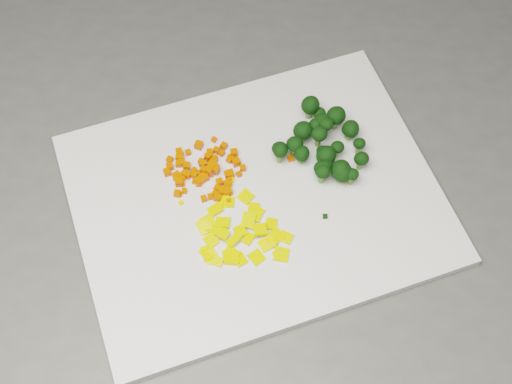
{
  "coord_description": "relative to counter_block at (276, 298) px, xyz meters",
  "views": [
    {
      "loc": [
        0.05,
        0.09,
        1.74
      ],
      "look_at": [
        0.09,
        0.56,
        0.92
      ],
      "focal_mm": 50.0,
      "sensor_mm": 36.0,
      "label": 1
    }
  ],
  "objects": [
    {
      "name": "broccoli_floret_15",
      "position": [
        0.06,
        -0.01,
        0.48
      ],
      "size": [
        0.02,
        0.02,
        0.03
      ],
      "primitive_type": null,
      "color": "black",
      "rests_on": "broccoli_pile"
    },
    {
      "name": "pepper_chunk_27",
      "position": [
        -0.09,
        -0.09,
        0.47
      ],
      "size": [
        0.02,
        0.02,
        0.01
      ],
      "primitive_type": "cube",
      "rotation": [
        0.02,
        -0.07,
        2.64
      ],
      "color": "yellow",
      "rests_on": "pepper_pile"
    },
    {
      "name": "broccoli_floret_18",
      "position": [
        0.06,
        0.0,
        0.48
      ],
      "size": [
        0.03,
        0.03,
        0.03
      ],
      "primitive_type": null,
      "color": "black",
      "rests_on": "broccoli_pile"
    },
    {
      "name": "broccoli_floret_7",
      "position": [
        0.05,
        -0.01,
        0.48
      ],
      "size": [
        0.02,
        0.02,
        0.03
      ],
      "primitive_type": null,
      "color": "black",
      "rests_on": "broccoli_pile"
    },
    {
      "name": "carrot_cube_32",
      "position": [
        -0.11,
        0.02,
        0.47
      ],
      "size": [
        0.01,
        0.01,
        0.01
      ],
      "primitive_type": "cube",
      "rotation": [
        0.0,
        0.0,
        1.09
      ],
      "color": "#D84302",
      "rests_on": "carrot_pile"
    },
    {
      "name": "broccoli_floret_22",
      "position": [
        0.07,
        0.02,
        0.48
      ],
      "size": [
        0.02,
        0.02,
        0.03
      ],
      "primitive_type": null,
      "color": "black",
      "rests_on": "broccoli_pile"
    },
    {
      "name": "carrot_cube_4",
      "position": [
        -0.08,
        -0.02,
        0.47
      ],
      "size": [
        0.01,
        0.01,
        0.01
      ],
      "primitive_type": "cube",
      "rotation": [
        0.0,
        0.0,
        2.5
      ],
      "color": "#D84302",
      "rests_on": "carrot_pile"
    },
    {
      "name": "pepper_chunk_34",
      "position": [
        -0.05,
        -0.06,
        0.46
      ],
      "size": [
        0.02,
        0.02,
        0.01
      ],
      "primitive_type": "cube",
      "rotation": [
        -0.01,
        -0.1,
        2.97
      ],
      "color": "yellow",
      "rests_on": "pepper_pile"
    },
    {
      "name": "carrot_cube_61",
      "position": [
        -0.09,
        0.01,
        0.47
      ],
      "size": [
        0.01,
        0.01,
        0.01
      ],
      "primitive_type": "cube",
      "rotation": [
        0.0,
        0.0,
        1.18
      ],
      "color": "#D84302",
      "rests_on": "carrot_pile"
    },
    {
      "name": "carrot_cube_38",
      "position": [
        -0.09,
        -0.02,
        0.47
      ],
      "size": [
        0.01,
        0.01,
        0.01
      ],
      "primitive_type": "cube",
      "rotation": [
        0.0,
        0.0,
        1.05
      ],
      "color": "#D84302",
      "rests_on": "carrot_pile"
    },
    {
      "name": "pepper_chunk_3",
      "position": [
        -0.02,
        -0.08,
        0.47
      ],
      "size": [
        0.02,
        0.02,
        0.01
      ],
      "primitive_type": "cube",
      "rotation": [
        0.07,
        -0.09,
        2.92
      ],
      "color": "yellow",
      "rests_on": "pepper_pile"
    },
    {
      "name": "carrot_cube_69",
      "position": [
        -0.11,
        0.01,
        0.47
      ],
      "size": [
        0.01,
        0.01,
        0.01
      ],
      "primitive_type": "cube",
      "rotation": [
        0.0,
        0.0,
        1.55
      ],
      "color": "#D84302",
      "rests_on": "carrot_pile"
    },
    {
      "name": "pepper_chunk_8",
      "position": [
        -0.08,
        -0.12,
        0.47
      ],
      "size": [
        0.03,
        0.03,
        0.01
      ],
      "primitive_type": "cube",
      "rotation": [
        -0.02,
        0.13,
        2.37
      ],
      "color": "yellow",
      "rests_on": "pepper_pile"
    },
    {
      "name": "stray_bit_3",
      "position": [
        -0.14,
        -0.03,
        0.46
      ],
      "size": [
        0.01,
        0.01,
        0.0
      ],
      "primitive_type": "cube",
      "rotation": [
        0.0,
        0.0,
        2.95
      ],
      "color": "#D84302",
      "rests_on": "cutting_board"
    },
    {
      "name": "broccoli_floret_1",
      "position": [
        0.07,
        -0.02,
        0.48
      ],
      "size": [
        0.04,
        0.04,
        0.03
      ],
      "primitive_type": null,
      "color": "black",
      "rests_on": "broccoli_pile"
    },
    {
      "name": "carrot_cube_24",
      "position": [
        -0.13,
        0.0,
        0.47
      ],
      "size": [
        0.01,
        0.01,
        0.01
      ],
      "primitive_type": "cube",
      "rotation": [
        0.0,
        0.0,
        2.53
      ],
      "color": "#D84302",
      "rests_on": "carrot_pile"
    },
    {
      "name": "pepper_chunk_7",
      "position": [
        -0.06,
        -0.09,
        0.47
      ],
      "size": [
        0.02,
        0.02,
        0.01
      ],
      "primitive_type": "cube",
      "rotation": [
        0.12,
        -0.08,
        2.0
      ],
      "color": "yellow",
      "rests_on": "pepper_pile"
    },
    {
      "name": "broccoli_floret_10",
      "position": [
        0.03,
        0.05,
        0.48
      ],
      "size": [
        0.04,
        0.04,
        0.03
      ],
      "primitive_type": null,
      "color": "black",
      "rests_on": "broccoli_pile"
    },
    {
      "name": "carrot_cube_12",
      "position": [
        -0.08,
        -0.0,
        0.47
      ],
      "size": [
        0.01,
        0.01,
        0.01
      ],
      "primitive_type": "cube",
      "rotation": [
        0.0,
        0.0,
        0.24
      ],
      "color": "#D84302",
      "rests_on": "carrot_pile"
    },
    {
      "name": "carrot_cube_20",
      "position": [
        -0.14,
        -0.0,
        0.47
      ],
      "size": [
        0.01,
        0.01,
        0.01
      ],
      "primitive_type": "cube",
      "rotation": [
        0.0,
        0.0,
        0.27
      ],
      "color": "#D84302",
      "rests_on": "carrot_pile"
    },
    {
      "name": "pepper_chunk_32",
      "position": [
        -0.08,
        -0.04,
        0.46
      ],
      "size": [
        0.02,
        0.02,
        0.01
      ],
      "primitive_type": "cube",
      "rotation": [
        -0.11,
        -0.06,
        1.54
      ],
      "color": "yellow",
      "rests_on": "pepper_pile"
    },
    {
      "name": "carrot_cube_57",
      "position": [
        -0.08,
        0.05,
        0.47
      ],
      "size": [
        0.01,
        0.01,
        0.01
      ],
      "primitive_type": "cube",
      "rotation": [
        0.0,
        0.0,
        0.92
      ],
      "color": "#D84302",
      "rests_on": "carrot_pile"
    },
    {
      "name": "broccoli_floret_25",
      "position": [
        0.05,
        -0.01,
        0.48
      ],
      "size": [
        0.03,
        0.03,
        0.03
      ],
      "primitive_type": null,
      "color": "black",
      "rests_on": "broccoli_pile"
    },
    {
      "name": "pepper_chunk_11",
      "position": [
        -0.02,
        -0.1,
        0.46
      ],
      "size": [
        0.02,
        0.02,
        0.01
      ],
      "primitive_type": "cube",
      "rotation": [
        0.13,
        -0.13,
        2.69
      ],
      "color": "yellow",
      "rests_on": "pepper_pile"
    },
    {
      "name": "pepper_chunk_5",
      "position": [
        -0.05,
        -0.13,
        0.46
      ],
      "size": [
        0.02,
        0.03,
        0.01
      ],
      "primitive_type": "cube",
      "rotation": [
        0.12,
        -0.11,
        2.16
      ],
      "color": "yellow",
      "rests_on": "pepper_pile"
    },
    {
      "name": "broccoli_floret_21",
      "position": [
        0.02,
        0.01,
        0.48
      ],
      "size": [
        0.03,
        0.03,
        0.03
      ],
      "primitive_type": null,
      "color": "black",
      "rests_on": "broccoli_pile"
    },
    {
      "name": "pepper_chunk_25",
      "position": [
        -0.02,
        -0.12,
        0.46
      ],
      "size": [
        0.02,
        0.02,
        0.0
      ],
      "primitive_type": "cube",
      "rotation": [
        0.04,
        -0.04,
        0.23
      ],
      "color": "yellow",
      "rests_on": "pepper_pile"
    },
    {
      "name": "broccoli_floret_20",
      "position": [
        0.02,
        0.03,
        0.48
      ],
      "size": [
        0.03,
        0.03,
        0.04
      ],
      "primitive_type": null,
      "color": "black",
      "rests_on": "broccoli_pile"
    },
    {
      "name": "carrot_cube_25",
      "position": [
        -0.07,
        -0.01,
        0.47
      ],
      "size": [
        0.01,
        0.01,
        0.01
      ],
      "primitive_type": "cube",
      "rotation": [
        0.0,
        0.0,
        1.8
      ],
      "color": "#D84302",
      "rests_on": "carrot_pile"
    },
    {
      "name": "carrot_cube_48",
      "position": [
        -0.07,
        -0.0,
        0.47
      ],
      "size": [
        0.01,
        0.01,
        0.01
      ],
      "primitive_type": "cube",
      "rotation": [
        0.0,
        0.0,
        1.8
      ],
      "color": "#D84302",
      "rests_on": "carrot_pile"
    },
    {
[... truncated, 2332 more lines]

